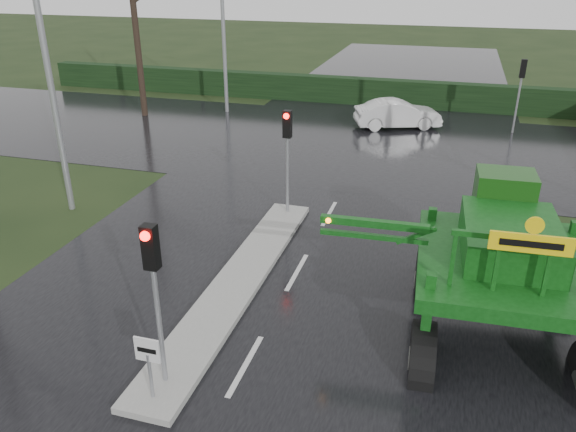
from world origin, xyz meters
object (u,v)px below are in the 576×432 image
(traffic_signal_mid, at_px, (287,140))
(street_light_left_near, at_px, (49,24))
(traffic_signal_near, at_px, (153,273))
(crop_sprayer, at_px, (432,269))
(traffic_signal_far, at_px, (521,80))
(white_sedan, at_px, (396,128))
(keep_left_sign, at_px, (148,358))

(traffic_signal_mid, relative_size, street_light_left_near, 0.35)
(traffic_signal_near, relative_size, crop_sprayer, 0.44)
(traffic_signal_near, distance_m, street_light_left_near, 10.40)
(traffic_signal_near, xyz_separation_m, traffic_signal_far, (7.80, 21.02, 0.00))
(traffic_signal_mid, height_order, crop_sprayer, crop_sprayer)
(street_light_left_near, distance_m, crop_sprayer, 13.16)
(crop_sprayer, height_order, white_sedan, crop_sprayer)
(traffic_signal_near, bearing_deg, traffic_signal_far, 69.64)
(traffic_signal_near, height_order, crop_sprayer, crop_sprayer)
(traffic_signal_mid, distance_m, street_light_left_near, 7.83)
(street_light_left_near, xyz_separation_m, crop_sprayer, (11.68, -4.67, -3.85))
(keep_left_sign, relative_size, street_light_left_near, 0.14)
(traffic_signal_near, distance_m, crop_sprayer, 5.35)
(traffic_signal_near, relative_size, white_sedan, 0.84)
(keep_left_sign, bearing_deg, street_light_left_near, 132.59)
(traffic_signal_far, bearing_deg, keep_left_sign, 70.07)
(crop_sprayer, distance_m, white_sedan, 18.29)
(keep_left_sign, xyz_separation_m, street_light_left_near, (-6.89, 7.50, 4.93))
(traffic_signal_near, xyz_separation_m, white_sedan, (2.25, 20.33, -2.59))
(traffic_signal_far, relative_size, white_sedan, 0.84)
(traffic_signal_near, bearing_deg, traffic_signal_mid, 90.00)
(keep_left_sign, relative_size, crop_sprayer, 0.17)
(keep_left_sign, relative_size, white_sedan, 0.32)
(keep_left_sign, bearing_deg, crop_sprayer, 30.62)
(keep_left_sign, xyz_separation_m, crop_sprayer, (4.79, 2.84, 1.08))
(white_sedan, bearing_deg, crop_sprayer, 167.27)
(street_light_left_near, bearing_deg, crop_sprayer, -21.77)
(keep_left_sign, height_order, street_light_left_near, street_light_left_near)
(traffic_signal_near, xyz_separation_m, crop_sprayer, (4.79, 2.34, -0.45))
(traffic_signal_near, distance_m, traffic_signal_mid, 8.50)
(traffic_signal_far, bearing_deg, white_sedan, 7.06)
(keep_left_sign, height_order, white_sedan, keep_left_sign)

